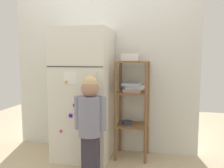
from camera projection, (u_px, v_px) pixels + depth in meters
ground_plane at (96, 158)px, 3.03m from camera, size 6.00×6.00×0.00m
kitchen_wall_back at (103, 73)px, 3.25m from camera, size 2.50×0.03×2.11m
refrigerator at (83, 94)px, 3.00m from camera, size 0.68×0.61×1.61m
child_standing at (90, 116)px, 2.53m from camera, size 0.35×0.26×1.08m
pantry_shelf_unit at (132, 99)px, 2.99m from camera, size 0.40×0.35×1.22m
fruit_bin at (131, 58)px, 2.95m from camera, size 0.22×0.14×0.10m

